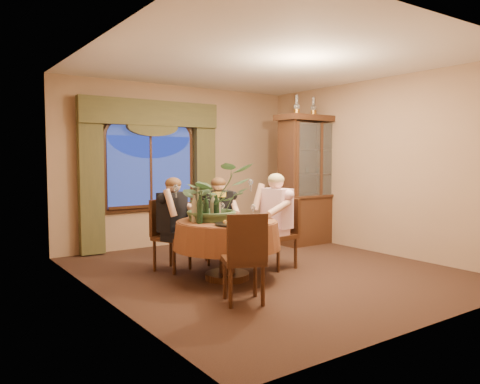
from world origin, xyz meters
TOP-DOWN VIEW (x-y plane):
  - floor at (0.00, 0.00)m, footprint 5.00×5.00m
  - wall_back at (0.00, 2.50)m, footprint 4.50×0.00m
  - wall_right at (2.25, 0.00)m, footprint 0.00×5.00m
  - ceiling at (0.00, 0.00)m, footprint 5.00×5.00m
  - window at (-0.60, 2.43)m, footprint 1.62×0.10m
  - arched_transom at (-0.60, 2.43)m, footprint 1.60×0.06m
  - drapery_left at (-1.63, 2.38)m, footprint 0.38×0.14m
  - drapery_right at (0.43, 2.38)m, footprint 0.38×0.14m
  - swag_valance at (-0.60, 2.35)m, footprint 2.45×0.16m
  - dining_table at (-0.69, -0.06)m, footprint 1.39×1.39m
  - china_cabinet at (1.98, 1.19)m, footprint 1.41×0.56m
  - oil_lamp_left at (1.59, 1.19)m, footprint 0.11×0.11m
  - oil_lamp_center at (1.98, 1.19)m, footprint 0.11×0.11m
  - oil_lamp_right at (2.38, 1.19)m, footprint 0.11×0.11m
  - chair_right at (0.22, 0.03)m, footprint 0.46×0.46m
  - chair_back_right at (-0.28, 0.77)m, footprint 0.56×0.56m
  - chair_back at (-1.05, 0.76)m, footprint 0.55×0.55m
  - chair_front_left at (-1.07, -0.95)m, footprint 0.55×0.55m
  - person_pink at (0.21, 0.04)m, footprint 0.49×0.52m
  - person_back at (-1.06, 0.71)m, footprint 0.60×0.58m
  - person_scarf at (-0.30, 0.77)m, footprint 0.58×0.57m
  - stoneware_vase at (-0.76, 0.09)m, footprint 0.14×0.14m
  - centerpiece_plant at (-0.79, 0.10)m, footprint 0.95×1.05m
  - olive_bowl at (-0.64, -0.10)m, footprint 0.16×0.16m
  - cheese_platter at (-0.90, -0.44)m, footprint 0.36×0.36m
  - wine_bottle_0 at (-0.99, -0.05)m, footprint 0.07×0.07m
  - wine_bottle_1 at (-0.85, -0.08)m, footprint 0.07×0.07m
  - wine_bottle_2 at (-0.87, -0.02)m, footprint 0.07×0.07m
  - wine_bottle_3 at (-1.10, 0.04)m, footprint 0.07×0.07m
  - wine_bottle_4 at (-0.99, 0.09)m, footprint 0.07×0.07m
  - wine_bottle_5 at (-1.11, -0.11)m, footprint 0.07×0.07m
  - tasting_paper_0 at (-0.45, -0.27)m, footprint 0.24×0.32m
  - tasting_paper_1 at (-0.37, 0.15)m, footprint 0.32×0.36m
  - wine_glass_person_pink at (-0.24, -0.01)m, footprint 0.07×0.07m
  - wine_glass_person_back at (-0.89, 0.35)m, footprint 0.07×0.07m
  - wine_glass_person_scarf at (-0.49, 0.35)m, footprint 0.07×0.07m

SIDE VIEW (x-z plane):
  - floor at x=0.00m, z-range 0.00..0.00m
  - dining_table at x=-0.69m, z-range 0.00..0.75m
  - chair_right at x=0.22m, z-range 0.00..0.96m
  - chair_back_right at x=-0.28m, z-range 0.00..0.96m
  - chair_back at x=-1.05m, z-range 0.00..0.96m
  - chair_front_left at x=-1.07m, z-range 0.00..0.96m
  - person_scarf at x=-0.30m, z-range 0.00..1.26m
  - person_back at x=-1.06m, z-range 0.00..1.28m
  - person_pink at x=0.21m, z-range 0.00..1.33m
  - tasting_paper_0 at x=-0.45m, z-range 0.75..0.76m
  - tasting_paper_1 at x=-0.37m, z-range 0.75..0.76m
  - cheese_platter at x=-0.90m, z-range 0.75..0.77m
  - olive_bowl at x=-0.64m, z-range 0.75..0.80m
  - wine_glass_person_pink at x=-0.24m, z-range 0.75..0.93m
  - wine_glass_person_back at x=-0.89m, z-range 0.75..0.93m
  - wine_glass_person_scarf at x=-0.49m, z-range 0.75..0.93m
  - stoneware_vase at x=-0.76m, z-range 0.75..1.02m
  - wine_bottle_0 at x=-0.99m, z-range 0.75..1.08m
  - wine_bottle_1 at x=-0.85m, z-range 0.75..1.08m
  - wine_bottle_2 at x=-0.87m, z-range 0.75..1.08m
  - wine_bottle_3 at x=-1.10m, z-range 0.75..1.08m
  - wine_bottle_4 at x=-0.99m, z-range 0.75..1.08m
  - wine_bottle_5 at x=-1.11m, z-range 0.75..1.08m
  - china_cabinet at x=1.98m, z-range 0.00..2.28m
  - drapery_left at x=-1.63m, z-range 0.02..2.34m
  - drapery_right at x=0.43m, z-range 0.02..2.34m
  - window at x=-0.60m, z-range 0.64..1.96m
  - centerpiece_plant at x=-0.79m, z-range 0.95..1.77m
  - wall_back at x=0.00m, z-range -0.85..3.65m
  - wall_right at x=2.25m, z-range -1.10..3.90m
  - arched_transom at x=-0.60m, z-range 1.86..2.30m
  - swag_valance at x=-0.60m, z-range 2.07..2.49m
  - oil_lamp_left at x=1.59m, z-range 2.28..2.62m
  - oil_lamp_center at x=1.98m, z-range 2.28..2.62m
  - oil_lamp_right at x=2.38m, z-range 2.28..2.62m
  - ceiling at x=0.00m, z-range 2.80..2.80m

